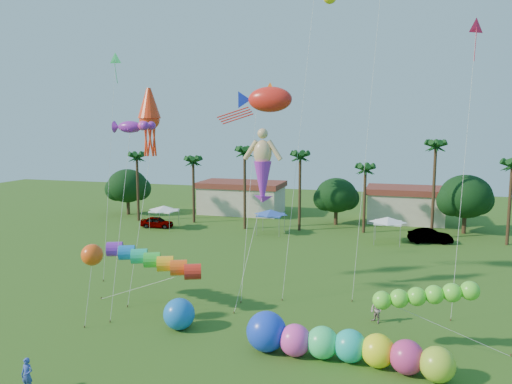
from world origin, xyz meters
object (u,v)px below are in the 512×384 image
(car_a, at_px, (157,222))
(caterpillar_inflatable, at_px, (337,345))
(car_b, at_px, (430,236))
(spectator_b, at_px, (376,310))
(blue_ball, at_px, (179,314))
(spectator_a, at_px, (27,375))

(car_a, relative_size, caterpillar_inflatable, 0.36)
(car_b, height_order, spectator_b, spectator_b)
(blue_ball, bearing_deg, car_a, 119.95)
(spectator_b, bearing_deg, spectator_a, -98.02)
(spectator_a, relative_size, spectator_b, 0.99)
(car_b, bearing_deg, blue_ball, 142.79)
(spectator_b, xyz_separation_m, caterpillar_inflatable, (-1.87, -6.42, 0.13))
(car_a, xyz_separation_m, spectator_b, (29.30, -24.43, 0.16))
(car_a, xyz_separation_m, blue_ball, (16.82, -29.19, 0.31))
(car_b, xyz_separation_m, spectator_a, (-21.29, -39.57, 0.08))
(spectator_b, bearing_deg, blue_ball, -117.45)
(caterpillar_inflatable, bearing_deg, car_a, 136.47)
(spectator_a, xyz_separation_m, caterpillar_inflatable, (14.69, 7.62, 0.13))
(caterpillar_inflatable, bearing_deg, blue_ball, 175.92)
(spectator_b, bearing_deg, caterpillar_inflatable, -64.57)
(car_a, xyz_separation_m, car_b, (34.03, 1.09, 0.07))
(car_a, height_order, spectator_a, spectator_a)
(caterpillar_inflatable, xyz_separation_m, blue_ball, (-10.60, 1.66, 0.03))
(car_a, relative_size, spectator_a, 2.43)
(car_a, bearing_deg, spectator_a, -167.24)
(car_a, height_order, car_b, car_b)
(car_a, bearing_deg, car_b, -93.72)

